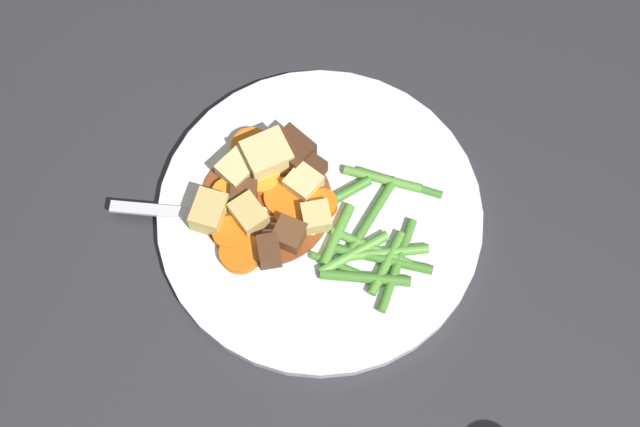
% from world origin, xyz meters
% --- Properties ---
extents(ground_plane, '(3.00, 3.00, 0.00)m').
position_xyz_m(ground_plane, '(0.00, 0.00, 0.00)').
color(ground_plane, '#2D2D33').
extents(dinner_plate, '(0.28, 0.28, 0.01)m').
position_xyz_m(dinner_plate, '(0.00, 0.00, 0.01)').
color(dinner_plate, white).
rests_on(dinner_plate, ground_plane).
extents(stew_sauce, '(0.11, 0.11, 0.00)m').
position_xyz_m(stew_sauce, '(0.05, 0.01, 0.01)').
color(stew_sauce, brown).
rests_on(stew_sauce, dinner_plate).
extents(carrot_slice_0, '(0.05, 0.05, 0.01)m').
position_xyz_m(carrot_slice_0, '(0.02, 0.01, 0.02)').
color(carrot_slice_0, orange).
rests_on(carrot_slice_0, dinner_plate).
extents(carrot_slice_1, '(0.03, 0.03, 0.01)m').
position_xyz_m(carrot_slice_1, '(0.00, -0.01, 0.02)').
color(carrot_slice_1, orange).
rests_on(carrot_slice_1, dinner_plate).
extents(carrot_slice_2, '(0.04, 0.04, 0.01)m').
position_xyz_m(carrot_slice_2, '(0.03, -0.00, 0.02)').
color(carrot_slice_2, orange).
rests_on(carrot_slice_2, dinner_plate).
extents(carrot_slice_3, '(0.04, 0.04, 0.01)m').
position_xyz_m(carrot_slice_3, '(0.08, 0.02, 0.02)').
color(carrot_slice_3, orange).
rests_on(carrot_slice_3, dinner_plate).
extents(carrot_slice_4, '(0.03, 0.03, 0.01)m').
position_xyz_m(carrot_slice_4, '(0.06, -0.01, 0.02)').
color(carrot_slice_4, orange).
rests_on(carrot_slice_4, dinner_plate).
extents(carrot_slice_5, '(0.04, 0.04, 0.01)m').
position_xyz_m(carrot_slice_5, '(0.06, 0.05, 0.02)').
color(carrot_slice_5, orange).
rests_on(carrot_slice_5, dinner_plate).
extents(carrot_slice_6, '(0.05, 0.05, 0.01)m').
position_xyz_m(carrot_slice_6, '(0.08, -0.03, 0.02)').
color(carrot_slice_6, orange).
rests_on(carrot_slice_6, dinner_plate).
extents(carrot_slice_7, '(0.04, 0.04, 0.01)m').
position_xyz_m(carrot_slice_7, '(0.05, 0.06, 0.02)').
color(carrot_slice_7, orange).
rests_on(carrot_slice_7, dinner_plate).
extents(potato_chunk_0, '(0.04, 0.04, 0.02)m').
position_xyz_m(potato_chunk_0, '(0.05, 0.03, 0.02)').
color(potato_chunk_0, '#DBBC6B').
rests_on(potato_chunk_0, dinner_plate).
extents(potato_chunk_1, '(0.05, 0.05, 0.03)m').
position_xyz_m(potato_chunk_1, '(0.06, -0.03, 0.03)').
color(potato_chunk_1, '#EAD68C').
rests_on(potato_chunk_1, dinner_plate).
extents(potato_chunk_2, '(0.03, 0.04, 0.02)m').
position_xyz_m(potato_chunk_2, '(0.08, -0.01, 0.02)').
color(potato_chunk_2, '#EAD68C').
rests_on(potato_chunk_2, dinner_plate).
extents(potato_chunk_3, '(0.03, 0.03, 0.02)m').
position_xyz_m(potato_chunk_3, '(-0.00, 0.01, 0.02)').
color(potato_chunk_3, '#E5CC7A').
rests_on(potato_chunk_3, dinner_plate).
extents(potato_chunk_4, '(0.03, 0.03, 0.02)m').
position_xyz_m(potato_chunk_4, '(0.02, -0.02, 0.02)').
color(potato_chunk_4, '#EAD68C').
rests_on(potato_chunk_4, dinner_plate).
extents(potato_chunk_5, '(0.03, 0.03, 0.02)m').
position_xyz_m(potato_chunk_5, '(0.08, 0.04, 0.02)').
color(potato_chunk_5, '#DBBC6B').
rests_on(potato_chunk_5, dinner_plate).
extents(meat_chunk_0, '(0.03, 0.03, 0.02)m').
position_xyz_m(meat_chunk_0, '(0.06, 0.01, 0.02)').
color(meat_chunk_0, '#56331E').
rests_on(meat_chunk_0, dinner_plate).
extents(meat_chunk_1, '(0.04, 0.04, 0.03)m').
position_xyz_m(meat_chunk_1, '(0.04, -0.04, 0.03)').
color(meat_chunk_1, '#4C2B19').
rests_on(meat_chunk_1, dinner_plate).
extents(meat_chunk_2, '(0.02, 0.03, 0.02)m').
position_xyz_m(meat_chunk_2, '(0.02, -0.03, 0.02)').
color(meat_chunk_2, '#4C2B19').
rests_on(meat_chunk_2, dinner_plate).
extents(meat_chunk_3, '(0.03, 0.03, 0.02)m').
position_xyz_m(meat_chunk_3, '(0.02, 0.05, 0.02)').
color(meat_chunk_3, '#56331E').
rests_on(meat_chunk_3, dinner_plate).
extents(meat_chunk_4, '(0.02, 0.02, 0.02)m').
position_xyz_m(meat_chunk_4, '(0.01, 0.03, 0.02)').
color(meat_chunk_4, brown).
rests_on(meat_chunk_4, dinner_plate).
extents(green_bean_0, '(0.01, 0.06, 0.01)m').
position_xyz_m(green_bean_0, '(-0.02, 0.01, 0.02)').
color(green_bean_0, '#599E38').
rests_on(green_bean_0, dinner_plate).
extents(green_bean_1, '(0.01, 0.06, 0.01)m').
position_xyz_m(green_bean_1, '(-0.07, 0.02, 0.02)').
color(green_bean_1, '#599E38').
rests_on(green_bean_1, dinner_plate).
extents(green_bean_2, '(0.07, 0.02, 0.01)m').
position_xyz_m(green_bean_2, '(-0.04, -0.05, 0.02)').
color(green_bean_2, '#66AD42').
rests_on(green_bean_2, dinner_plate).
extents(green_bean_3, '(0.06, 0.01, 0.01)m').
position_xyz_m(green_bean_3, '(-0.04, 0.04, 0.02)').
color(green_bean_3, '#4C8E33').
rests_on(green_bean_3, dinner_plate).
extents(green_bean_4, '(0.06, 0.04, 0.01)m').
position_xyz_m(green_bean_4, '(-0.07, 0.01, 0.02)').
color(green_bean_4, '#66AD42').
rests_on(green_bean_4, dinner_plate).
extents(green_bean_5, '(0.05, 0.06, 0.01)m').
position_xyz_m(green_bean_5, '(-0.04, 0.02, 0.02)').
color(green_bean_5, '#66AD42').
rests_on(green_bean_5, dinner_plate).
extents(green_bean_6, '(0.08, 0.02, 0.01)m').
position_xyz_m(green_bean_6, '(-0.06, 0.02, 0.02)').
color(green_bean_6, '#4C8E33').
rests_on(green_bean_6, dinner_plate).
extents(green_bean_7, '(0.08, 0.01, 0.01)m').
position_xyz_m(green_bean_7, '(-0.05, 0.01, 0.02)').
color(green_bean_7, '#66AD42').
rests_on(green_bean_7, dinner_plate).
extents(green_bean_8, '(0.01, 0.08, 0.01)m').
position_xyz_m(green_bean_8, '(-0.08, 0.02, 0.02)').
color(green_bean_8, '#4C8E33').
rests_on(green_bean_8, dinner_plate).
extents(green_bean_9, '(0.07, 0.03, 0.01)m').
position_xyz_m(green_bean_9, '(-0.06, 0.04, 0.02)').
color(green_bean_9, '#4C8E33').
rests_on(green_bean_9, dinner_plate).
extents(green_bean_10, '(0.07, 0.01, 0.01)m').
position_xyz_m(green_bean_10, '(-0.05, -0.05, 0.02)').
color(green_bean_10, '#4C8E33').
rests_on(green_bean_10, dinner_plate).
extents(green_bean_11, '(0.02, 0.08, 0.01)m').
position_xyz_m(green_bean_11, '(-0.04, -0.01, 0.02)').
color(green_bean_11, '#4C8E33').
rests_on(green_bean_11, dinner_plate).
extents(green_bean_12, '(0.04, 0.05, 0.01)m').
position_xyz_m(green_bean_12, '(-0.01, -0.02, 0.02)').
color(green_bean_12, '#4C8E33').
rests_on(green_bean_12, dinner_plate).
extents(fork, '(0.17, 0.07, 0.00)m').
position_xyz_m(fork, '(0.08, 0.04, 0.01)').
color(fork, silver).
rests_on(fork, dinner_plate).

